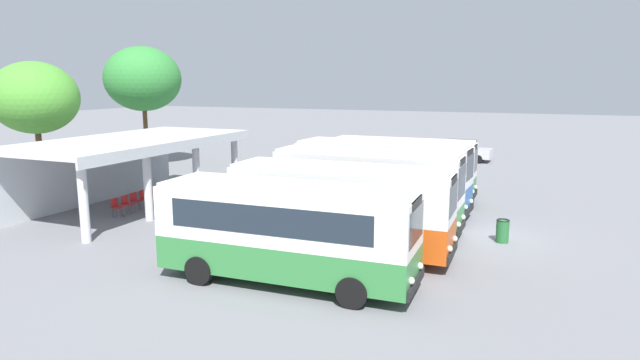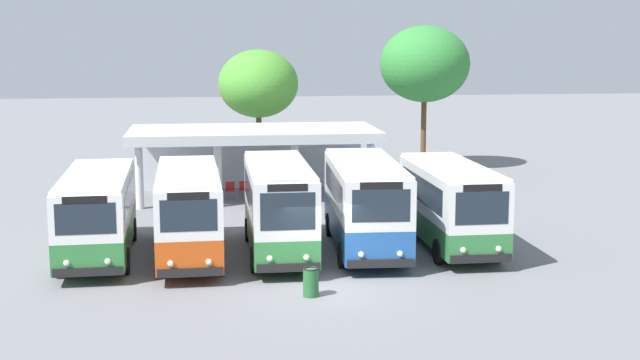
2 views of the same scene
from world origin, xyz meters
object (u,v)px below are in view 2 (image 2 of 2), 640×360
Objects in this scene: city_bus_second_in_row at (188,210)px; waiting_chair_fourth_seat at (257,188)px; waiting_chair_second_from_end at (230,189)px; waiting_chair_middle_seat at (244,188)px; city_bus_fourth_amber at (365,201)px; city_bus_nearest_orange at (97,211)px; city_bus_fifth_blue at (451,202)px; waiting_chair_end_by_column at (217,189)px; litter_bin_apron at (311,282)px; waiting_chair_fifth_seat at (271,188)px; city_bus_middle_cream at (279,205)px; waiting_chair_far_end_seat at (285,188)px.

city_bus_second_in_row is 9.25× the size of waiting_chair_fourth_seat.
waiting_chair_second_from_end is 1.00× the size of waiting_chair_middle_seat.
city_bus_fourth_amber is at bearing -70.00° from waiting_chair_middle_seat.
city_bus_nearest_orange is 9.32× the size of waiting_chair_middle_seat.
city_bus_fifth_blue is 8.73× the size of waiting_chair_end_by_column.
city_bus_fourth_amber is 6.37m from litter_bin_apron.
city_bus_nearest_orange is 12.68m from waiting_chair_fourth_seat.
waiting_chair_end_by_column is 1.33m from waiting_chair_middle_seat.
litter_bin_apron is at bearing -115.70° from city_bus_fourth_amber.
city_bus_fourth_amber is at bearing -76.33° from waiting_chair_fifth_seat.
city_bus_middle_cream is 5.47m from litter_bin_apron.
city_bus_second_in_row is at bearing 125.82° from litter_bin_apron.
city_bus_nearest_orange is 9.32× the size of waiting_chair_second_from_end.
city_bus_second_in_row is 8.84× the size of litter_bin_apron.
litter_bin_apron is (3.77, -5.23, -1.32)m from city_bus_second_in_row.
city_bus_fifth_blue is 8.73× the size of waiting_chair_far_end_seat.
city_bus_nearest_orange is at bearing 140.71° from litter_bin_apron.
waiting_chair_fifth_seat is at bearing 2.08° from waiting_chair_second_from_end.
waiting_chair_middle_seat is at bearing 177.23° from waiting_chair_far_end_seat.
waiting_chair_fifth_seat is at bearing 89.94° from litter_bin_apron.
city_bus_fourth_amber reaches higher than waiting_chair_fifth_seat.
waiting_chair_far_end_seat is (1.22, 11.26, -1.33)m from city_bus_middle_cream.
waiting_chair_fifth_seat is (0.56, 11.35, -1.33)m from city_bus_middle_cream.
waiting_chair_second_from_end is at bearing 1.14° from waiting_chair_end_by_column.
city_bus_nearest_orange is 13.31m from waiting_chair_far_end_seat.
city_bus_middle_cream is 11.45m from waiting_chair_fourth_seat.
city_bus_nearest_orange is 9.32× the size of waiting_chair_far_end_seat.
city_bus_fourth_amber is 11.19m from waiting_chair_far_end_seat.
city_bus_middle_cream is 6.48m from city_bus_fifth_blue.
city_bus_middle_cream reaches higher than city_bus_second_in_row.
waiting_chair_end_by_column and waiting_chair_fourth_seat have the same top height.
waiting_chair_second_from_end is (1.79, 11.32, -1.25)m from city_bus_second_in_row.
waiting_chair_fourth_seat is 1.00× the size of waiting_chair_fifth_seat.
city_bus_fifth_blue is 13.32m from waiting_chair_middle_seat.
litter_bin_apron is (-0.02, -16.62, -0.07)m from waiting_chair_fifth_seat.
city_bus_nearest_orange is 1.01× the size of city_bus_second_in_row.
litter_bin_apron reaches higher than waiting_chair_middle_seat.
city_bus_fourth_amber is at bearing -0.77° from city_bus_nearest_orange.
waiting_chair_middle_seat is at bearing 4.08° from waiting_chair_end_by_column.
waiting_chair_fifth_seat is at bearing 87.20° from city_bus_middle_cream.
waiting_chair_fourth_seat is (-3.34, 11.03, -1.32)m from city_bus_fourth_amber.
city_bus_middle_cream reaches higher than waiting_chair_middle_seat.
waiting_chair_second_from_end is 1.33m from waiting_chair_fourth_seat.
city_bus_second_in_row is at bearing -176.67° from city_bus_fourth_amber.
city_bus_nearest_orange is at bearing -125.46° from waiting_chair_far_end_seat.
city_bus_fourth_amber is 11.80m from waiting_chair_middle_seat.
waiting_chair_middle_seat is 1.33m from waiting_chair_fifth_seat.
waiting_chair_middle_seat is at bearing 94.52° from litter_bin_apron.
city_bus_fourth_amber is at bearing 64.30° from litter_bin_apron.
city_bus_nearest_orange is 1.05× the size of city_bus_middle_cream.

